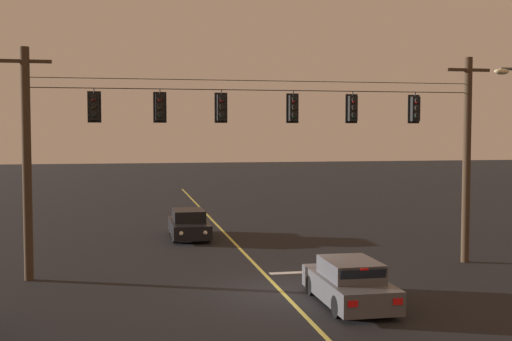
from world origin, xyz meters
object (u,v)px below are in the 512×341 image
Objects in this scene: traffic_light_rightmost at (353,108)px; car_waiting_near_lane at (349,283)px; traffic_light_left_inner at (160,107)px; traffic_light_centre at (222,107)px; traffic_light_leftmost at (94,107)px; car_oncoming_lead at (189,225)px; traffic_light_right_inner at (293,108)px; traffic_light_far_right at (415,109)px.

traffic_light_rightmost is 0.28× the size of car_waiting_near_lane.
traffic_light_left_inner is 1.00× the size of traffic_light_centre.
car_waiting_near_lane is (7.71, -5.30, -5.49)m from traffic_light_leftmost.
traffic_light_left_inner is at bearing -102.15° from car_oncoming_lead.
traffic_light_leftmost and traffic_light_right_inner have the same top height.
traffic_light_left_inner is at bearing 180.00° from traffic_light_rightmost.
traffic_light_right_inner is at bearing 0.00° from traffic_light_centre.
traffic_light_centre is at bearing 120.68° from car_waiting_near_lane.
traffic_light_centre is at bearing 180.00° from traffic_light_right_inner.
traffic_light_leftmost is at bearing 180.00° from traffic_light_centre.
car_oncoming_lead is at bearing 93.24° from traffic_light_centre.
traffic_light_left_inner and traffic_light_far_right have the same top height.
traffic_light_rightmost is at bearing 0.00° from traffic_light_leftmost.
traffic_light_rightmost is at bearing 180.00° from traffic_light_far_right.
traffic_light_rightmost is (5.08, 0.00, 0.00)m from traffic_light_centre.
traffic_light_leftmost is 10.85m from car_waiting_near_lane.
traffic_light_leftmost reaches higher than car_oncoming_lead.
traffic_light_leftmost and traffic_light_far_right have the same top height.
traffic_light_far_right reaches higher than car_waiting_near_lane.
traffic_light_leftmost is at bearing 180.00° from traffic_light_left_inner.
traffic_light_left_inner is 1.00× the size of traffic_light_rightmost.
traffic_light_leftmost is 1.00× the size of traffic_light_centre.
traffic_light_leftmost is 1.00× the size of traffic_light_right_inner.
traffic_light_right_inner is 7.65m from car_waiting_near_lane.
traffic_light_right_inner is at bearing 94.46° from car_waiting_near_lane.
traffic_light_centre is 0.28× the size of car_oncoming_lead.
traffic_light_left_inner is at bearing 180.00° from traffic_light_centre.
traffic_light_rightmost is 0.28× the size of car_oncoming_lead.
traffic_light_far_right is 0.28× the size of car_oncoming_lead.
traffic_light_leftmost and traffic_light_centre have the same top height.
traffic_light_left_inner and traffic_light_right_inner have the same top height.
traffic_light_right_inner is (4.98, 0.00, 0.00)m from traffic_light_left_inner.
traffic_light_right_inner is 1.00× the size of traffic_light_rightmost.
car_waiting_near_lane is (5.39, -5.30, -5.49)m from traffic_light_left_inner.
traffic_light_rightmost reaches higher than car_waiting_near_lane.
car_oncoming_lead is at bearing 123.89° from traffic_light_rightmost.
traffic_light_far_right reaches higher than car_oncoming_lead.
traffic_light_right_inner is at bearing 180.00° from traffic_light_far_right.
traffic_light_centre reaches higher than car_oncoming_lead.
traffic_light_rightmost is 1.00× the size of traffic_light_far_right.
traffic_light_far_right is at bearing 49.68° from car_waiting_near_lane.
traffic_light_right_inner is (2.73, 0.00, 0.00)m from traffic_light_centre.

